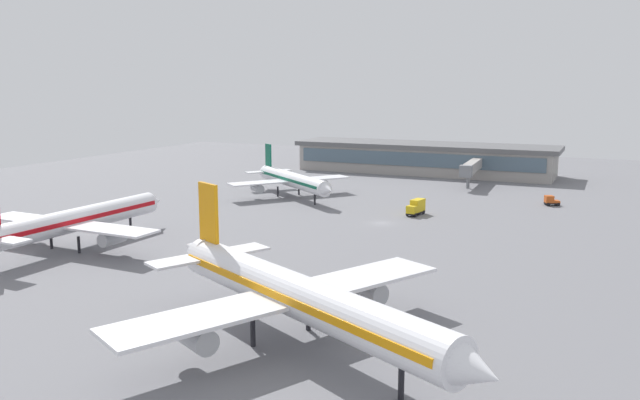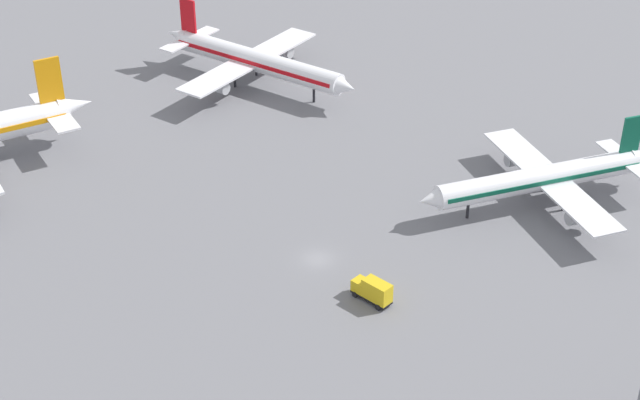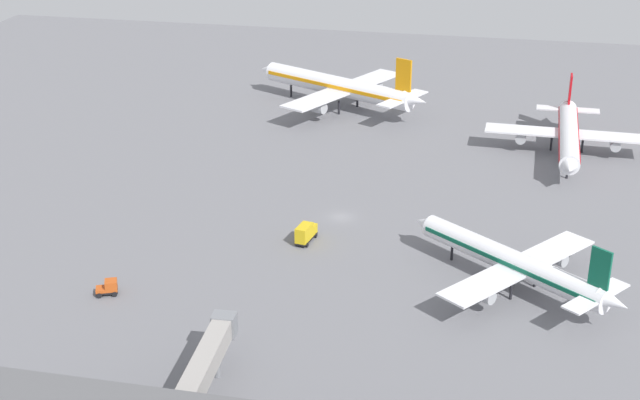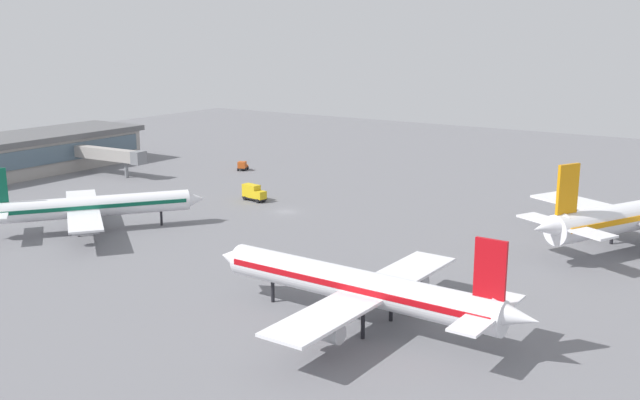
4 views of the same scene
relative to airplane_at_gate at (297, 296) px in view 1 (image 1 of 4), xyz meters
name	(u,v)px [view 1 (image 1 of 4)]	position (x,y,z in m)	size (l,w,h in m)	color
ground	(381,223)	(12.44, -62.32, -5.56)	(288.00, 288.00, 0.00)	slate
terminal_building	(424,158)	(25.53, -140.25, -0.79)	(81.80, 20.27, 9.35)	#9E9993
airplane_at_gate	(297,296)	(0.00, 0.00, 0.00)	(46.67, 38.83, 15.29)	white
airplane_taxiing	(75,220)	(53.11, -21.74, -0.77)	(34.62, 43.26, 13.18)	white
airplane_distant	(292,180)	(42.76, -82.17, -1.18)	(33.50, 28.34, 12.05)	white
catering_truck	(416,207)	(8.49, -73.42, -3.86)	(2.96, 5.84, 3.30)	black
baggage_tug	(551,201)	(-16.62, -97.01, -4.40)	(3.69, 3.21, 2.30)	black
jet_bridge	(472,167)	(6.34, -119.96, -0.42)	(3.94, 23.80, 6.74)	#9E9993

